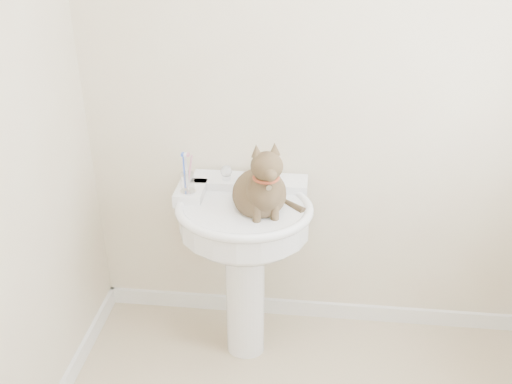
% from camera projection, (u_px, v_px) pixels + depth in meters
% --- Properties ---
extents(wall_back, '(2.20, 0.00, 2.50)m').
position_uv_depth(wall_back, '(322.00, 91.00, 2.50)').
color(wall_back, beige).
rests_on(wall_back, ground).
extents(baseboard_back, '(2.20, 0.02, 0.09)m').
position_uv_depth(baseboard_back, '(310.00, 309.00, 3.06)').
color(baseboard_back, white).
rests_on(baseboard_back, floor).
extents(pedestal_sink, '(0.62, 0.61, 0.85)m').
position_uv_depth(pedestal_sink, '(244.00, 234.00, 2.55)').
color(pedestal_sink, white).
rests_on(pedestal_sink, floor).
extents(faucet, '(0.28, 0.12, 0.14)m').
position_uv_depth(faucet, '(248.00, 174.00, 2.58)').
color(faucet, silver).
rests_on(faucet, pedestal_sink).
extents(soap_bar, '(0.10, 0.08, 0.03)m').
position_uv_depth(soap_bar, '(263.00, 172.00, 2.66)').
color(soap_bar, yellow).
rests_on(soap_bar, pedestal_sink).
extents(toothbrush_cup, '(0.07, 0.07, 0.18)m').
position_uv_depth(toothbrush_cup, '(188.00, 182.00, 2.49)').
color(toothbrush_cup, silver).
rests_on(toothbrush_cup, pedestal_sink).
extents(cat, '(0.26, 0.32, 0.47)m').
position_uv_depth(cat, '(261.00, 190.00, 2.40)').
color(cat, brown).
rests_on(cat, pedestal_sink).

